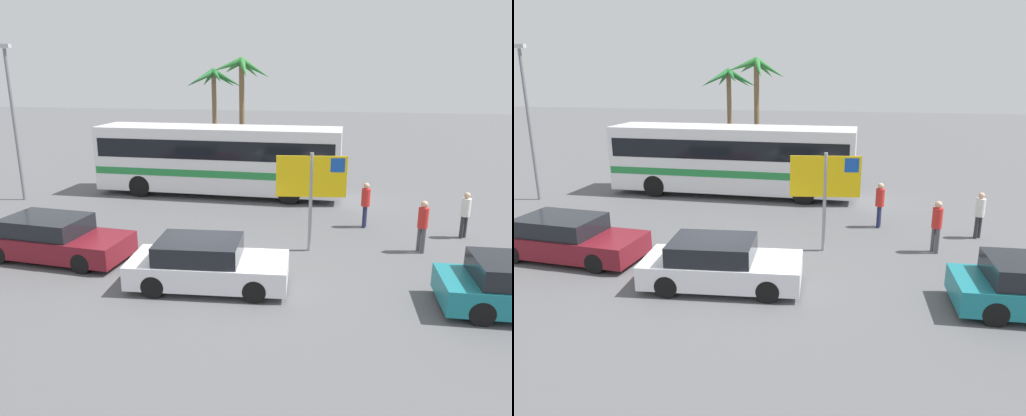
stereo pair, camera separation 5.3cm
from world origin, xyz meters
TOP-DOWN VIEW (x-y plane):
  - ground at (0.00, 0.00)m, footprint 120.00×120.00m
  - bus_front_coach at (-2.29, 9.30)m, footprint 11.23×2.51m
  - ferry_sign at (2.59, 2.69)m, footprint 2.19×0.36m
  - car_maroon at (-5.16, 0.51)m, footprint 4.70×2.13m
  - car_white at (0.06, -0.55)m, footprint 4.36×2.15m
  - pedestrian_crossing_lot at (4.36, 5.50)m, footprint 0.32×0.32m
  - pedestrian_by_bus at (7.71, 4.94)m, footprint 0.32×0.32m
  - pedestrian_near_sign at (6.07, 3.20)m, footprint 0.32×0.32m
  - lamp_post_left_side at (-10.71, 6.63)m, footprint 0.56×0.20m
  - palm_tree_seaside at (-2.86, 16.95)m, footprint 3.51×3.45m
  - palm_tree_inland at (-5.62, 20.46)m, footprint 4.11×3.93m

SIDE VIEW (x-z plane):
  - ground at x=0.00m, z-range 0.00..0.00m
  - car_white at x=0.06m, z-range -0.03..1.30m
  - car_maroon at x=-5.16m, z-range -0.03..1.30m
  - pedestrian_by_bus at x=7.71m, z-range 0.14..1.77m
  - pedestrian_crossing_lot at x=4.36m, z-range 0.15..1.84m
  - pedestrian_near_sign at x=6.07m, z-range 0.15..1.86m
  - bus_front_coach at x=-2.29m, z-range 0.20..3.37m
  - ferry_sign at x=2.59m, z-range 0.73..3.93m
  - lamp_post_left_side at x=-10.71m, z-range 0.32..7.04m
  - palm_tree_inland at x=-5.62m, z-range 1.82..7.66m
  - palm_tree_seaside at x=-2.86m, z-range 1.90..8.35m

